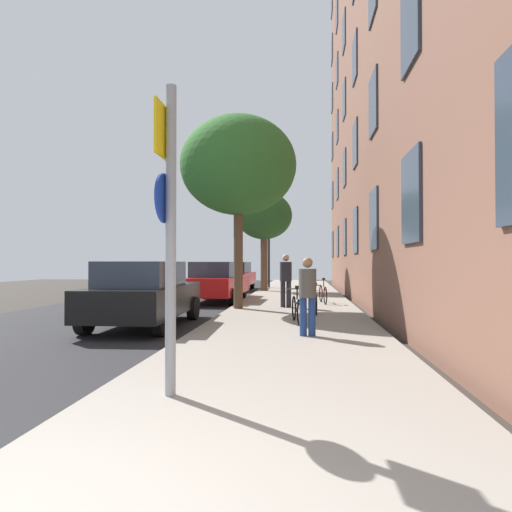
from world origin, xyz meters
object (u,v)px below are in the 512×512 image
(car_1, at_px, (217,281))
(bicycle_2, at_px, (323,293))
(car_0, at_px, (145,293))
(pedestrian_0, at_px, (308,291))
(pedestrian_1, at_px, (286,277))
(car_2, at_px, (236,276))
(tree_far, at_px, (264,216))
(bicycle_0, at_px, (296,308))
(sign_post, at_px, (169,218))
(traffic_light, at_px, (267,245))
(tree_near, at_px, (238,166))
(bicycle_1, at_px, (315,301))

(car_1, bearing_deg, bicycle_2, -16.36)
(car_0, distance_m, car_1, 6.68)
(car_0, bearing_deg, pedestrian_0, -20.69)
(pedestrian_1, bearing_deg, car_2, 108.11)
(tree_far, xyz_separation_m, pedestrian_1, (1.47, -8.10, -2.92))
(pedestrian_0, bearing_deg, tree_far, 98.91)
(bicycle_0, distance_m, car_1, 7.17)
(sign_post, xyz_separation_m, traffic_light, (-0.58, 20.21, 0.54))
(traffic_light, xyz_separation_m, bicycle_0, (1.93, -14.39, -2.18))
(tree_far, relative_size, car_0, 1.22)
(tree_far, bearing_deg, pedestrian_1, -79.74)
(tree_near, bearing_deg, bicycle_0, -58.12)
(traffic_light, relative_size, pedestrian_1, 2.10)
(bicycle_1, xyz_separation_m, bicycle_2, (0.38, 3.09, 0.01))
(bicycle_2, distance_m, pedestrian_0, 7.00)
(bicycle_2, bearing_deg, bicycle_0, -99.89)
(traffic_light, relative_size, tree_near, 0.59)
(pedestrian_1, bearing_deg, bicycle_0, -83.63)
(bicycle_1, bearing_deg, bicycle_2, 82.95)
(tree_near, height_order, pedestrian_1, tree_near)
(traffic_light, relative_size, car_1, 0.82)
(bicycle_1, xyz_separation_m, pedestrian_1, (-0.91, 1.58, 0.66))
(bicycle_0, relative_size, car_1, 0.35)
(traffic_light, xyz_separation_m, car_0, (-1.83, -14.70, -1.81))
(pedestrian_0, bearing_deg, car_1, 113.44)
(pedestrian_1, bearing_deg, tree_far, 100.26)
(tree_near, distance_m, car_2, 11.45)
(car_0, bearing_deg, bicycle_2, 49.43)
(car_0, bearing_deg, car_2, 89.78)
(tree_near, height_order, car_2, tree_near)
(traffic_light, xyz_separation_m, bicycle_1, (2.44, -12.36, -2.19))
(bicycle_0, bearing_deg, tree_near, 121.88)
(pedestrian_0, relative_size, car_2, 0.38)
(bicycle_1, bearing_deg, tree_near, 156.35)
(pedestrian_1, bearing_deg, traffic_light, 98.05)
(bicycle_2, xyz_separation_m, car_2, (-4.60, 8.59, 0.36))
(traffic_light, height_order, bicycle_2, traffic_light)
(bicycle_2, xyz_separation_m, pedestrian_0, (-0.64, -6.95, 0.55))
(bicycle_1, relative_size, car_1, 0.36)
(bicycle_2, distance_m, car_2, 9.75)
(traffic_light, xyz_separation_m, tree_far, (0.06, -2.68, 1.39))
(tree_far, bearing_deg, bicycle_2, -67.26)
(bicycle_1, height_order, car_2, car_2)
(sign_post, bearing_deg, bicycle_0, 76.95)
(tree_near, distance_m, bicycle_0, 5.61)
(traffic_light, distance_m, tree_far, 3.01)
(tree_near, xyz_separation_m, bicycle_2, (2.82, 2.03, -4.26))
(sign_post, relative_size, bicycle_2, 2.17)
(tree_near, relative_size, bicycle_0, 3.97)
(sign_post, distance_m, car_0, 6.14)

